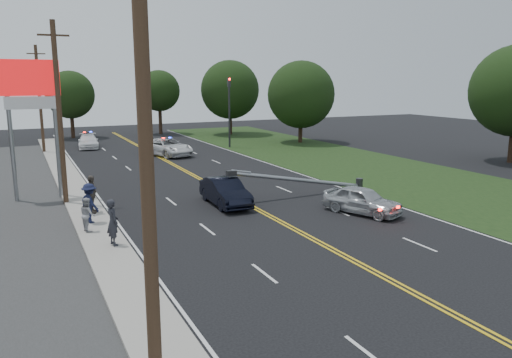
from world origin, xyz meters
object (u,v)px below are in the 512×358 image
emergency_a (167,147)px  crashed_sedan (225,192)px  fallen_streetlight (307,180)px  utility_pole_far (40,99)px  emergency_b (88,141)px  bystander_a (113,222)px  bystander_c (90,203)px  pylon_sign (31,96)px  waiting_sedan (362,200)px  utility_pole_near (147,178)px  bystander_d (91,194)px  traffic_signal (229,106)px  bystander_b (87,214)px  utility_pole_mid (59,113)px

emergency_a → crashed_sedan: bearing=-115.0°
fallen_streetlight → utility_pole_far: (-13.39, 26.00, 4.17)m
emergency_b → fallen_streetlight: bearing=-65.3°
emergency_a → utility_pole_far: bearing=127.1°
bystander_a → bystander_c: bystander_a is taller
crashed_sedan → emergency_b: crashed_sedan is taller
fallen_streetlight → crashed_sedan: size_ratio=2.04×
pylon_sign → waiting_sedan: 19.33m
utility_pole_near → waiting_sedan: bearing=38.9°
emergency_a → bystander_d: bearing=-135.3°
bystander_a → traffic_signal: bearing=-43.3°
crashed_sedan → bystander_d: (-7.01, 0.99, 0.35)m
utility_pole_far → bystander_b: (0.40, -28.22, -4.19)m
pylon_sign → utility_pole_mid: bearing=-57.0°
fallen_streetlight → waiting_sedan: 4.89m
fallen_streetlight → crashed_sedan: (-5.36, -0.09, -0.16)m
pylon_sign → utility_pole_mid: size_ratio=0.80×
utility_pole_near → crashed_sedan: 18.34m
fallen_streetlight → crashed_sedan: 5.37m
utility_pole_mid → bystander_a: size_ratio=5.09×
fallen_streetlight → emergency_b: (-9.11, 27.64, -0.24)m
emergency_b → bystander_c: bystander_c is taller
traffic_signal → utility_pole_near: (-17.50, -38.00, 0.88)m
traffic_signal → bystander_d: size_ratio=3.58×
fallen_streetlight → emergency_b: size_ratio=2.00×
pylon_sign → bystander_a: size_ratio=4.08×
traffic_signal → emergency_a: traffic_signal is taller
emergency_a → utility_pole_near: bearing=-124.9°
utility_pole_mid → bystander_c: 6.33m
pylon_sign → emergency_b: pylon_sign is taller
utility_pole_far → utility_pole_near: bearing=-90.0°
utility_pole_near → utility_pole_far: same height
pylon_sign → fallen_streetlight: size_ratio=0.85×
fallen_streetlight → emergency_a: fallen_streetlight is taller
bystander_d → bystander_b: bearing=-161.7°
utility_pole_mid → bystander_b: size_ratio=6.45×
pylon_sign → utility_pole_far: size_ratio=0.80×
crashed_sedan → traffic_signal: bearing=68.2°
crashed_sedan → bystander_a: (-6.92, -4.64, 0.35)m
bystander_c → fallen_streetlight: bearing=-110.4°
fallen_streetlight → waiting_sedan: fallen_streetlight is taller
fallen_streetlight → emergency_a: size_ratio=1.65×
utility_pole_near → bystander_c: utility_pole_near is taller
traffic_signal → fallen_streetlight: (-4.11, -22.00, -3.29)m
waiting_sedan → emergency_a: bearing=76.3°
fallen_streetlight → waiting_sedan: (0.40, -4.86, -0.20)m
bystander_a → bystander_b: (-0.70, 2.51, -0.21)m
traffic_signal → bystander_d: 26.95m
emergency_a → bystander_c: (-9.41, -20.04, 0.29)m
utility_pole_mid → traffic_signal: bearing=45.8°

